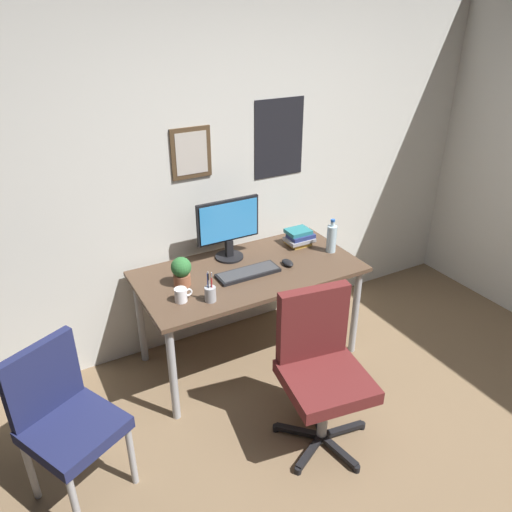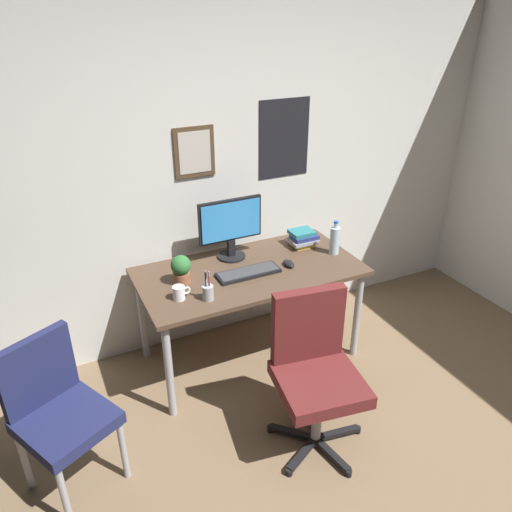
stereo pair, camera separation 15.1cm
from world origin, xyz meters
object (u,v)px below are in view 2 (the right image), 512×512
side_chair (57,407)px  book_stack_left (303,238)px  office_chair (315,365)px  computer_mouse (289,264)px  keyboard (248,273)px  pen_cup (208,292)px  monitor (230,226)px  coffee_mug_near (179,293)px  water_bottle (335,240)px  potted_plant (181,269)px

side_chair → book_stack_left: side_chair is taller
office_chair → side_chair: 1.38m
computer_mouse → keyboard: bearing=177.0°
keyboard → pen_cup: size_ratio=2.15×
monitor → keyboard: bearing=-89.4°
keyboard → coffee_mug_near: coffee_mug_near is taller
keyboard → water_bottle: (0.69, 0.01, 0.09)m
side_chair → computer_mouse: bearing=15.9°
coffee_mug_near → book_stack_left: bearing=16.7°
pen_cup → book_stack_left: bearing=23.9°
monitor → computer_mouse: monitor is taller
pen_cup → book_stack_left: 0.99m
side_chair → computer_mouse: side_chair is taller
side_chair → potted_plant: potted_plant is taller
keyboard → book_stack_left: (0.55, 0.22, 0.04)m
keyboard → book_stack_left: size_ratio=2.08×
office_chair → side_chair: (-1.35, 0.32, -0.03)m
keyboard → pen_cup: 0.40m
office_chair → side_chair: office_chair is taller
pen_cup → book_stack_left: size_ratio=0.97×
monitor → coffee_mug_near: monitor is taller
potted_plant → pen_cup: size_ratio=0.98×
keyboard → water_bottle: water_bottle is taller
monitor → pen_cup: bearing=-127.4°
monitor → water_bottle: size_ratio=1.82×
water_bottle → potted_plant: water_bottle is taller
book_stack_left → computer_mouse: bearing=-136.3°
keyboard → computer_mouse: bearing=-3.0°
coffee_mug_near → potted_plant: bearing=67.4°
keyboard → potted_plant: potted_plant is taller
monitor → potted_plant: bearing=-155.5°
monitor → book_stack_left: (0.55, -0.06, -0.18)m
potted_plant → office_chair: bearing=-61.5°
office_chair → monitor: monitor is taller
water_bottle → book_stack_left: water_bottle is taller
side_chair → water_bottle: (1.99, 0.48, 0.33)m
side_chair → keyboard: bearing=19.9°
office_chair → coffee_mug_near: 0.92m
side_chair → keyboard: (1.31, 0.47, 0.24)m
side_chair → keyboard: side_chair is taller
potted_plant → pen_cup: 0.28m
office_chair → keyboard: size_ratio=2.21×
pen_cup → potted_plant: bearing=107.1°
water_bottle → pen_cup: water_bottle is taller
office_chair → book_stack_left: bearing=63.4°
side_chair → potted_plant: size_ratio=4.49×
monitor → coffee_mug_near: 0.66m
computer_mouse → coffee_mug_near: bearing=-174.3°
office_chair → monitor: bearing=92.3°
office_chair → keyboard: bearing=93.0°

